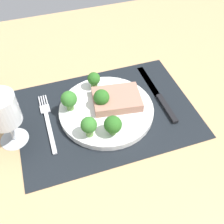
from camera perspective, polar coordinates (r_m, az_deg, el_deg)
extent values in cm
cube|color=tan|center=(69.56, -1.16, -1.02)|extent=(140.00, 110.00, 3.00)
cube|color=black|center=(68.32, -1.18, -0.11)|extent=(44.21, 31.43, 0.30)
cylinder|color=white|center=(67.61, -1.19, 0.42)|extent=(23.69, 23.69, 1.60)
cube|color=tan|center=(67.56, 1.01, 2.75)|extent=(12.95, 10.44, 2.25)
cylinder|color=#5B8942|center=(61.36, 0.19, -4.11)|extent=(1.44, 1.44, 1.38)
sphere|color=#2D6B23|center=(59.46, 0.19, -2.68)|extent=(4.09, 4.09, 4.09)
cylinder|color=#5B8942|center=(66.88, -2.18, 1.68)|extent=(1.41, 1.41, 1.54)
sphere|color=#2D6B23|center=(65.14, -2.25, 3.15)|extent=(3.90, 3.90, 3.90)
cylinder|color=#5B8942|center=(71.83, -3.79, 5.72)|extent=(1.75, 1.75, 1.75)
sphere|color=#2D6B23|center=(70.30, -3.88, 7.10)|extent=(3.36, 3.36, 3.36)
cylinder|color=#6B994C|center=(61.11, -4.80, -4.25)|extent=(1.71, 1.71, 1.91)
sphere|color=#387A2D|center=(59.13, -4.95, -2.76)|extent=(3.71, 3.71, 3.71)
cylinder|color=#5B8942|center=(67.08, -8.89, 1.24)|extent=(1.79, 1.79, 1.66)
sphere|color=#387A2D|center=(65.29, -9.15, 2.74)|extent=(3.95, 3.95, 3.95)
cube|color=silver|center=(65.48, -12.98, -4.15)|extent=(1.00, 13.00, 0.50)
cube|color=silver|center=(70.69, -14.03, 0.62)|extent=(2.40, 2.60, 0.40)
cube|color=silver|center=(72.92, -15.10, 2.16)|extent=(0.30, 3.60, 0.35)
cube|color=silver|center=(72.90, -14.64, 2.27)|extent=(0.30, 3.60, 0.35)
cube|color=silver|center=(72.89, -14.18, 2.38)|extent=(0.30, 3.60, 0.35)
cube|color=silver|center=(72.88, -13.72, 2.49)|extent=(0.30, 3.60, 0.35)
cube|color=black|center=(70.02, 11.55, 0.83)|extent=(1.40, 10.00, 0.80)
cube|color=silver|center=(77.29, 7.77, 6.66)|extent=(1.80, 13.00, 0.30)
cylinder|color=silver|center=(67.03, -19.95, -5.37)|extent=(6.54, 6.54, 0.40)
cylinder|color=silver|center=(64.45, -20.73, -3.53)|extent=(0.80, 0.80, 6.50)
cylinder|color=silver|center=(59.67, -22.44, 0.50)|extent=(7.13, 7.13, 6.96)
cylinder|color=tan|center=(60.77, -22.01, -0.52)|extent=(6.27, 6.27, 3.76)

